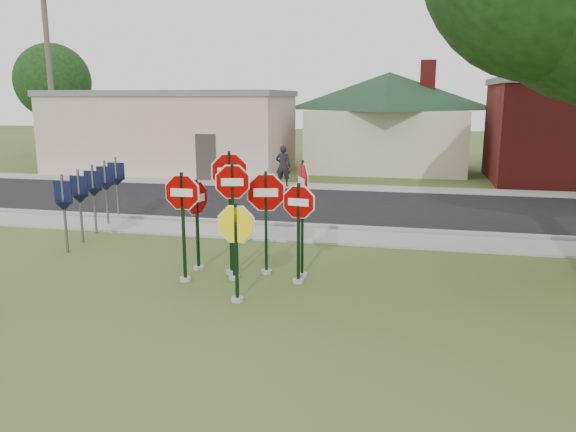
% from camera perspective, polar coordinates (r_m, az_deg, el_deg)
% --- Properties ---
extents(ground, '(120.00, 120.00, 0.00)m').
position_cam_1_polar(ground, '(10.96, -6.64, -8.71)').
color(ground, '#314F1D').
rests_on(ground, ground).
extents(sidewalk_near, '(60.00, 1.60, 0.06)m').
position_cam_1_polar(sidewalk_near, '(16.01, -0.18, -1.86)').
color(sidewalk_near, gray).
rests_on(sidewalk_near, ground).
extents(road, '(60.00, 7.00, 0.04)m').
position_cam_1_polar(road, '(20.33, 2.63, 1.07)').
color(road, black).
rests_on(road, ground).
extents(sidewalk_far, '(60.00, 1.60, 0.06)m').
position_cam_1_polar(sidewalk_far, '(24.51, 4.39, 2.94)').
color(sidewalk_far, gray).
rests_on(sidewalk_far, ground).
extents(curb, '(60.00, 0.20, 0.14)m').
position_cam_1_polar(curb, '(16.95, 0.57, -0.94)').
color(curb, gray).
rests_on(curb, ground).
extents(stop_sign_center, '(0.99, 0.24, 2.63)m').
position_cam_1_polar(stop_sign_center, '(11.88, -5.62, 1.08)').
color(stop_sign_center, '#9A9790').
rests_on(stop_sign_center, ground).
extents(stop_sign_yellow, '(1.02, 0.24, 2.03)m').
position_cam_1_polar(stop_sign_yellow, '(10.63, -5.28, -2.63)').
color(stop_sign_yellow, '#9A9790').
rests_on(stop_sign_yellow, ground).
extents(stop_sign_left, '(1.05, 0.24, 2.45)m').
position_cam_1_polar(stop_sign_left, '(11.92, -10.63, 0.37)').
color(stop_sign_left, '#9A9790').
rests_on(stop_sign_left, ground).
extents(stop_sign_right, '(0.96, 0.24, 2.23)m').
position_cam_1_polar(stop_sign_right, '(11.64, 1.09, -0.57)').
color(stop_sign_right, '#9A9790').
rests_on(stop_sign_right, ground).
extents(stop_sign_back_right, '(1.14, 0.26, 2.42)m').
position_cam_1_polar(stop_sign_back_right, '(12.24, -2.26, 0.83)').
color(stop_sign_back_right, '#9A9790').
rests_on(stop_sign_back_right, ground).
extents(stop_sign_back_left, '(1.05, 0.36, 2.85)m').
position_cam_1_polar(stop_sign_back_left, '(12.22, -5.93, 2.23)').
color(stop_sign_back_left, '#9A9790').
rests_on(stop_sign_back_left, ground).
extents(stop_sign_far_right, '(0.51, 1.06, 2.68)m').
position_cam_1_polar(stop_sign_far_right, '(11.99, 1.47, 1.57)').
color(stop_sign_far_right, '#9A9790').
rests_on(stop_sign_far_right, ground).
extents(stop_sign_far_left, '(0.33, 1.01, 2.17)m').
position_cam_1_polar(stop_sign_far_left, '(12.73, -9.24, 0.25)').
color(stop_sign_far_left, '#9A9790').
rests_on(stop_sign_far_left, ground).
extents(route_sign_row, '(1.43, 4.63, 2.00)m').
position_cam_1_polar(route_sign_row, '(16.91, -19.14, 2.34)').
color(route_sign_row, '#59595E').
rests_on(route_sign_row, ground).
extents(building_stucco, '(12.20, 6.20, 4.20)m').
position_cam_1_polar(building_stucco, '(30.38, -11.71, 8.49)').
color(building_stucco, beige).
rests_on(building_stucco, ground).
extents(building_house, '(11.60, 11.60, 6.20)m').
position_cam_1_polar(building_house, '(31.70, 10.22, 11.39)').
color(building_house, beige).
rests_on(building_house, ground).
extents(utility_pole_near, '(2.20, 0.26, 9.50)m').
position_cam_1_polar(utility_pole_near, '(30.40, -23.05, 13.13)').
color(utility_pole_near, brown).
rests_on(utility_pole_near, ground).
extents(bg_tree_left, '(4.90, 4.90, 7.35)m').
position_cam_1_polar(bg_tree_left, '(41.04, -22.79, 12.48)').
color(bg_tree_left, black).
rests_on(bg_tree_left, ground).
extents(pedestrian, '(0.66, 0.45, 1.77)m').
position_cam_1_polar(pedestrian, '(24.49, -0.50, 5.14)').
color(pedestrian, black).
rests_on(pedestrian, sidewalk_far).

